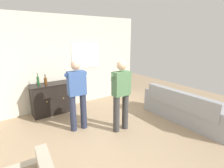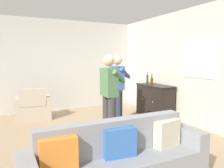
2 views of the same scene
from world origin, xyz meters
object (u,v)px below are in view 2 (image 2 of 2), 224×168
at_px(armchair, 33,108).
at_px(bottle_liquor_amber, 147,79).
at_px(couch, 121,164).
at_px(sideboard_cabinet, 155,101).
at_px(person_standing_left, 118,87).
at_px(bottle_wine_green, 152,81).
at_px(person_standing_right, 109,93).

xyz_separation_m(armchair, bottle_liquor_amber, (0.88, 3.04, 0.73)).
height_order(couch, sideboard_cabinet, sideboard_cabinet).
relative_size(bottle_liquor_amber, person_standing_left, 0.21).
relative_size(sideboard_cabinet, person_standing_left, 0.71).
distance_m(bottle_liquor_amber, person_standing_left, 1.38).
height_order(sideboard_cabinet, person_standing_left, person_standing_left).
distance_m(couch, armchair, 3.86).
distance_m(bottle_wine_green, bottle_liquor_amber, 0.20).
distance_m(bottle_wine_green, person_standing_left, 1.32).
xyz_separation_m(couch, bottle_liquor_amber, (-2.94, 2.49, 0.68)).
xyz_separation_m(sideboard_cabinet, person_standing_left, (0.21, -1.27, 0.49)).
xyz_separation_m(couch, armchair, (-3.82, -0.56, -0.05)).
bearing_deg(armchair, person_standing_right, 27.55).
bearing_deg(couch, person_standing_left, 152.84).
bearing_deg(couch, bottle_wine_green, 137.75).
xyz_separation_m(armchair, sideboard_cabinet, (1.22, 3.05, 0.16)).
bearing_deg(person_standing_right, armchair, -152.45).
relative_size(couch, person_standing_right, 1.38).
xyz_separation_m(bottle_liquor_amber, person_standing_left, (0.56, -1.26, -0.09)).
bearing_deg(person_standing_left, armchair, -128.84).
xyz_separation_m(bottle_wine_green, person_standing_left, (0.36, -1.27, -0.06)).
xyz_separation_m(bottle_wine_green, bottle_liquor_amber, (-0.20, -0.01, 0.03)).
distance_m(couch, bottle_liquor_amber, 3.92).
relative_size(couch, sideboard_cabinet, 1.95).
distance_m(armchair, bottle_wine_green, 3.31).
relative_size(bottle_wine_green, person_standing_left, 0.17).
bearing_deg(bottle_wine_green, couch, -42.25).
distance_m(sideboard_cabinet, person_standing_left, 1.38).
relative_size(armchair, person_standing_right, 0.56).
bearing_deg(person_standing_right, couch, -21.27).
height_order(bottle_liquor_amber, person_standing_right, person_standing_right).
height_order(armchair, bottle_wine_green, bottle_wine_green).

